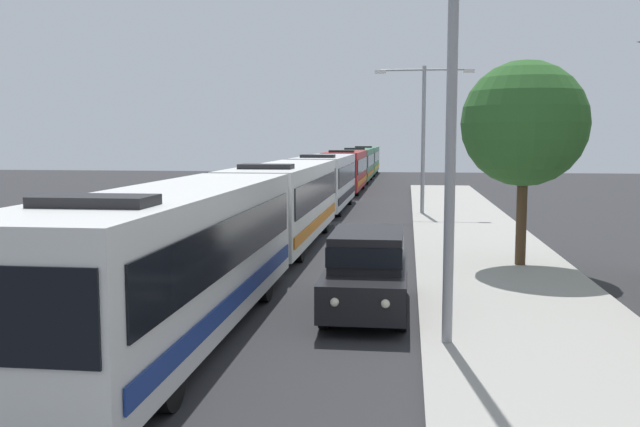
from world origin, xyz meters
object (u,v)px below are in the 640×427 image
bus_fourth_in_line (346,170)px  bus_rear (357,164)px  streetlamp_mid (424,124)px  bus_second_in_line (286,200)px  white_suv (367,268)px  bus_tail_end (366,160)px  bus_middle (325,180)px  bus_lead (177,256)px  streetlamp_near (452,63)px  roadside_tree (524,124)px

bus_fourth_in_line → bus_rear: (0.00, 12.19, 0.00)m
streetlamp_mid → bus_second_in_line: bearing=-117.1°
bus_second_in_line → bus_fourth_in_line: same height
white_suv → bus_tail_end: bearing=93.5°
bus_middle → bus_fourth_in_line: 12.99m
bus_second_in_line → bus_rear: 38.13m
bus_middle → bus_rear: bearing=90.0°
bus_middle → bus_fourth_in_line: (-0.00, 12.99, -0.00)m
bus_fourth_in_line → streetlamp_mid: streetlamp_mid is taller
bus_lead → bus_rear: same height
bus_lead → bus_tail_end: bearing=90.0°
bus_lead → bus_tail_end: same height
bus_fourth_in_line → streetlamp_near: (5.40, -38.70, 3.74)m
bus_second_in_line → bus_fourth_in_line: size_ratio=1.11×
bus_fourth_in_line → bus_tail_end: size_ratio=0.89×
bus_middle → bus_tail_end: 37.93m
white_suv → streetlamp_mid: bearing=85.3°
bus_second_in_line → white_suv: bus_second_in_line is taller
bus_tail_end → white_suv: (3.70, -60.94, -0.66)m
bus_second_in_line → roadside_tree: roadside_tree is taller
bus_lead → bus_tail_end: (0.00, 63.53, 0.00)m
bus_lead → bus_second_in_line: same height
bus_tail_end → white_suv: bearing=-86.5°
bus_lead → roadside_tree: size_ratio=1.93×
bus_rear → bus_lead: bearing=-90.0°
bus_middle → streetlamp_near: 26.54m
bus_middle → bus_fourth_in_line: same height
bus_lead → bus_middle: bearing=90.0°
bus_rear → bus_tail_end: 12.75m
bus_second_in_line → bus_tail_end: bearing=90.0°
bus_fourth_in_line → streetlamp_near: streetlamp_near is taller
bus_middle → bus_tail_end: size_ratio=0.90×
bus_lead → bus_rear: (-0.00, 50.78, -0.00)m
bus_fourth_in_line → bus_tail_end: (0.00, 24.94, 0.00)m
streetlamp_mid → roadside_tree: bearing=-79.5°
bus_second_in_line → bus_middle: 12.95m
bus_middle → streetlamp_near: streetlamp_near is taller
bus_lead → streetlamp_mid: bearing=76.9°
bus_lead → bus_second_in_line: bearing=90.0°
bus_second_in_line → bus_tail_end: size_ratio=0.98×
bus_rear → streetlamp_near: bearing=-83.9°
bus_tail_end → streetlamp_mid: (5.40, -40.34, 3.10)m
bus_lead → roadside_tree: roadside_tree is taller
streetlamp_mid → roadside_tree: 14.92m
streetlamp_near → bus_rear: bearing=96.1°
white_suv → roadside_tree: 8.17m
bus_lead → bus_rear: size_ratio=1.07×
bus_lead → white_suv: 4.56m
bus_lead → roadside_tree: 12.10m
bus_rear → bus_middle: bearing=-90.0°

